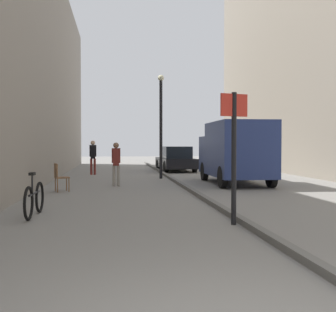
{
  "coord_description": "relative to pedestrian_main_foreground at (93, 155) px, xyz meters",
  "views": [
    {
      "loc": [
        -0.95,
        -3.0,
        1.59
      ],
      "look_at": [
        0.7,
        10.08,
        1.22
      ],
      "focal_mm": 45.58,
      "sensor_mm": 36.0,
      "label": 1
    }
  ],
  "objects": [
    {
      "name": "kerb_strip",
      "position": [
        3.63,
        -7.38,
        -0.96
      ],
      "size": [
        0.16,
        40.0,
        0.12
      ],
      "primitive_type": "cube",
      "color": "#615F5B",
      "rests_on": "ground_plane"
    },
    {
      "name": "street_sign_post",
      "position": [
        3.43,
        -14.25,
        0.52
      ],
      "size": [
        0.58,
        0.2,
        2.6
      ],
      "rotation": [
        0.0,
        0.0,
        3.43
      ],
      "color": "black",
      "rests_on": "ground_plane"
    },
    {
      "name": "bicycle_leaning",
      "position": [
        -0.64,
        -12.79,
        -0.64
      ],
      "size": [
        0.14,
        1.77,
        0.98
      ],
      "rotation": [
        0.0,
        0.0,
        -0.04
      ],
      "color": "black",
      "rests_on": "ground_plane"
    },
    {
      "name": "delivery_van",
      "position": [
        5.9,
        -5.85,
        0.28
      ],
      "size": [
        2.11,
        4.9,
        2.45
      ],
      "rotation": [
        0.0,
        0.0,
        -0.02
      ],
      "color": "navy",
      "rests_on": "ground_plane"
    },
    {
      "name": "pedestrian_main_foreground",
      "position": [
        0.0,
        0.0,
        0.0
      ],
      "size": [
        0.35,
        0.23,
        1.77
      ],
      "rotation": [
        0.0,
        0.0,
        -0.02
      ],
      "color": "maroon",
      "rests_on": "ground_plane"
    },
    {
      "name": "cafe_chair_near_window",
      "position": [
        -0.72,
        -7.87,
        -0.48
      ],
      "size": [
        0.55,
        0.55,
        0.94
      ],
      "rotation": [
        0.0,
        0.0,
        5.03
      ],
      "color": "brown",
      "rests_on": "ground_plane"
    },
    {
      "name": "ground_plane",
      "position": [
        2.05,
        -7.38,
        -1.02
      ],
      "size": [
        80.0,
        80.0,
        0.0
      ],
      "primitive_type": "plane",
      "color": "gray"
    },
    {
      "name": "lamp_post",
      "position": [
        3.23,
        -2.9,
        1.7
      ],
      "size": [
        0.28,
        0.28,
        4.76
      ],
      "color": "black",
      "rests_on": "ground_plane"
    },
    {
      "name": "building_facade_left",
      "position": [
        -2.63,
        -7.38,
        4.03
      ],
      "size": [
        2.17,
        40.0,
        10.11
      ],
      "primitive_type": "cube",
      "color": "gray",
      "rests_on": "ground_plane"
    },
    {
      "name": "parked_car",
      "position": [
        4.68,
        2.44,
        -0.31
      ],
      "size": [
        1.99,
        4.27,
        1.45
      ],
      "rotation": [
        0.0,
        0.0,
        0.04
      ],
      "color": "black",
      "rests_on": "ground_plane"
    },
    {
      "name": "pedestrian_mid_block",
      "position": [
        1.17,
        -6.23,
        -0.07
      ],
      "size": [
        0.33,
        0.21,
        1.65
      ],
      "rotation": [
        0.0,
        0.0,
        3.01
      ],
      "color": "gray",
      "rests_on": "ground_plane"
    }
  ]
}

